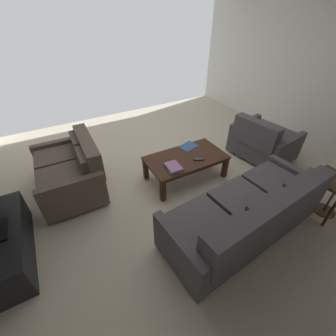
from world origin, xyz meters
TOP-DOWN VIEW (x-y plane):
  - ground_plane at (0.00, 0.00)m, footprint 5.63×5.66m
  - wall_left at (-2.82, 0.00)m, footprint 0.12×5.66m
  - sofa_main at (-0.10, 1.51)m, footprint 2.07×0.97m
  - loveseat_near at (1.53, -0.37)m, footprint 0.86×1.24m
  - coffee_table at (-0.07, 0.21)m, footprint 1.22×0.68m
  - end_table at (-1.29, 1.72)m, footprint 0.46×0.46m
  - tv_stand at (2.41, 0.47)m, footprint 0.45×1.21m
  - armchair_side at (-1.59, 0.37)m, footprint 0.94×1.09m
  - book_stack at (0.25, 0.38)m, footprint 0.22×0.28m
  - tv_remote at (-0.20, 0.38)m, footprint 0.16×0.11m
  - loose_magazine at (-0.28, -0.03)m, footprint 0.34×0.28m

SIDE VIEW (x-z plane):
  - ground_plane at x=0.00m, z-range -0.01..0.00m
  - tv_stand at x=2.41m, z-range 0.00..0.43m
  - coffee_table at x=-0.07m, z-range 0.14..0.54m
  - armchair_side at x=-1.59m, z-range -0.05..0.74m
  - loveseat_near at x=1.53m, z-range -0.05..0.75m
  - sofa_main at x=-0.10m, z-range -0.05..0.76m
  - loose_magazine at x=-0.28m, z-range 0.40..0.41m
  - tv_remote at x=-0.20m, z-range 0.40..0.42m
  - book_stack at x=0.25m, z-range 0.40..0.45m
  - end_table at x=-1.29m, z-range 0.18..0.74m
  - wall_left at x=-2.82m, z-range 0.00..2.78m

